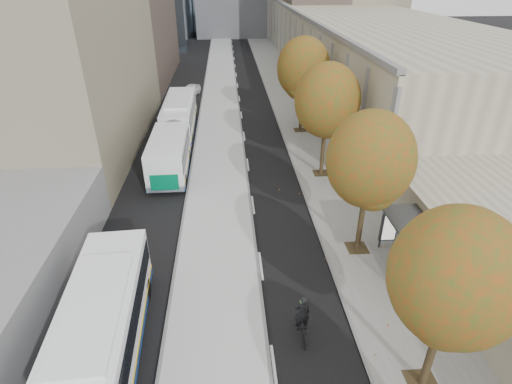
{
  "coord_description": "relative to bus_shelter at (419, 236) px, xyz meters",
  "views": [
    {
      "loc": [
        -3.05,
        -3.73,
        13.12
      ],
      "look_at": [
        -1.66,
        15.2,
        2.5
      ],
      "focal_mm": 28.0,
      "sensor_mm": 36.0,
      "label": 1
    }
  ],
  "objects": [
    {
      "name": "building_tan",
      "position": [
        9.81,
        53.04,
        1.81
      ],
      "size": [
        18.0,
        92.0,
        8.0
      ],
      "primitive_type": "cube",
      "color": "gray",
      "rests_on": "ground"
    },
    {
      "name": "sidewalk",
      "position": [
        -1.56,
        24.04,
        -2.15
      ],
      "size": [
        4.75,
        150.0,
        0.08
      ],
      "primitive_type": "cube",
      "color": "gray",
      "rests_on": "ground"
    },
    {
      "name": "tree_d",
      "position": [
        -2.09,
        11.04,
        3.28
      ],
      "size": [
        4.4,
        4.4,
        7.6
      ],
      "color": "black",
      "rests_on": "sidewalk"
    },
    {
      "name": "bus_platform",
      "position": [
        -9.56,
        24.04,
        -2.11
      ],
      "size": [
        4.25,
        150.0,
        0.15
      ],
      "primitive_type": "cube",
      "color": "silver",
      "rests_on": "ground"
    },
    {
      "name": "bus_far",
      "position": [
        -13.07,
        17.03,
        -0.63
      ],
      "size": [
        2.72,
        17.16,
        2.86
      ],
      "rotation": [
        0.0,
        0.0,
        0.01
      ],
      "color": "white",
      "rests_on": "ground"
    },
    {
      "name": "cyclist",
      "position": [
        -6.09,
        -3.51,
        -1.38
      ],
      "size": [
        0.66,
        1.74,
        2.19
      ],
      "rotation": [
        0.0,
        0.0,
        0.07
      ],
      "color": "black",
      "rests_on": "ground"
    },
    {
      "name": "bus_shelter",
      "position": [
        0.0,
        0.0,
        0.0
      ],
      "size": [
        1.9,
        4.4,
        2.53
      ],
      "color": "#383A3F",
      "rests_on": "sidewalk"
    },
    {
      "name": "distant_car",
      "position": [
        -13.0,
        32.7,
        -1.55
      ],
      "size": [
        2.45,
        4.03,
        1.28
      ],
      "primitive_type": "imported",
      "rotation": [
        0.0,
        0.0,
        -0.27
      ],
      "color": "silver",
      "rests_on": "ground"
    },
    {
      "name": "tree_e",
      "position": [
        -2.09,
        20.04,
        3.5
      ],
      "size": [
        4.6,
        4.6,
        7.92
      ],
      "color": "black",
      "rests_on": "sidewalk"
    },
    {
      "name": "tree_b",
      "position": [
        -2.09,
        -5.96,
        2.85
      ],
      "size": [
        4.0,
        4.0,
        6.97
      ],
      "color": "black",
      "rests_on": "sidewalk"
    },
    {
      "name": "tree_c",
      "position": [
        -2.09,
        2.04,
        3.06
      ],
      "size": [
        4.2,
        4.2,
        7.28
      ],
      "color": "black",
      "rests_on": "sidewalk"
    }
  ]
}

